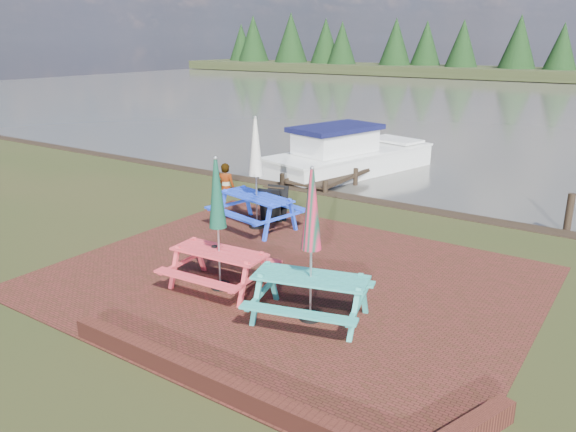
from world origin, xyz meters
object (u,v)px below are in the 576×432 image
(picnic_table_teal, at_px, (311,270))
(boat_jetty, at_px, (348,158))
(chalkboard, at_px, (274,204))
(jetty, at_px, (365,162))
(picnic_table_red, at_px, (219,245))
(person, at_px, (225,164))
(picnic_table_blue, at_px, (256,191))

(picnic_table_teal, bearing_deg, boat_jetty, 99.65)
(chalkboard, xyz_separation_m, jetty, (-1.12, 7.43, -0.36))
(chalkboard, bearing_deg, picnic_table_red, -81.83)
(picnic_table_red, xyz_separation_m, jetty, (-2.66, 11.32, -0.77))
(picnic_table_red, relative_size, chalkboard, 2.74)
(picnic_table_teal, height_order, chalkboard, picnic_table_teal)
(picnic_table_red, distance_m, boat_jetty, 10.90)
(picnic_table_red, bearing_deg, person, 125.25)
(boat_jetty, distance_m, person, 5.07)
(picnic_table_blue, bearing_deg, jetty, 109.67)
(picnic_table_red, bearing_deg, chalkboard, 107.40)
(picnic_table_red, height_order, chalkboard, picnic_table_red)
(picnic_table_blue, relative_size, jetty, 0.30)
(picnic_table_teal, relative_size, chalkboard, 2.85)
(boat_jetty, relative_size, person, 4.46)
(picnic_table_red, bearing_deg, jetty, 99.02)
(picnic_table_red, bearing_deg, picnic_table_teal, -6.83)
(picnic_table_blue, height_order, chalkboard, picnic_table_blue)
(jetty, relative_size, person, 5.64)
(boat_jetty, height_order, person, boat_jetty)
(picnic_table_teal, relative_size, picnic_table_blue, 0.95)
(picnic_table_red, xyz_separation_m, chalkboard, (-1.54, 3.89, -0.41))
(picnic_table_teal, distance_m, boat_jetty, 11.72)
(boat_jetty, bearing_deg, person, -95.86)
(person, bearing_deg, picnic_table_teal, 115.94)
(person, bearing_deg, jetty, -133.80)
(picnic_table_teal, bearing_deg, picnic_table_red, 161.65)
(picnic_table_blue, height_order, boat_jetty, picnic_table_blue)
(picnic_table_blue, distance_m, chalkboard, 0.81)
(picnic_table_blue, height_order, person, picnic_table_blue)
(jetty, bearing_deg, boat_jetty, -109.08)
(picnic_table_blue, bearing_deg, boat_jetty, 112.77)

